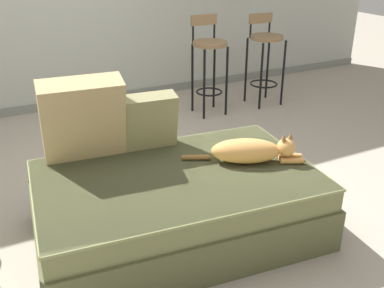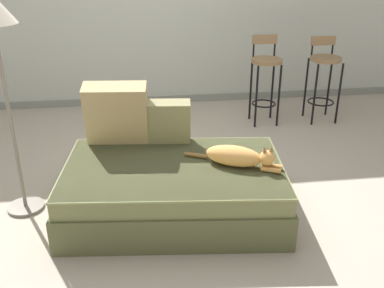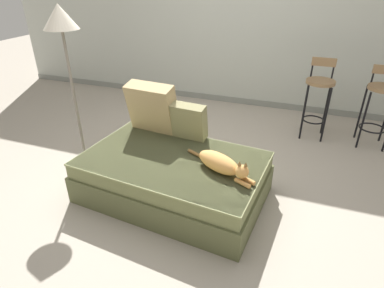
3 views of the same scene
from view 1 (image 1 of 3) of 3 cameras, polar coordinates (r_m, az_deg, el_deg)
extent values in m
plane|color=#A89E8E|center=(3.13, -4.97, -7.30)|extent=(16.00, 16.00, 0.00)
cube|color=gray|center=(5.04, -14.57, 5.19)|extent=(8.00, 0.02, 0.09)
cube|color=brown|center=(2.75, -1.87, -8.92)|extent=(1.73, 1.18, 0.26)
cube|color=olive|center=(2.64, -1.93, -5.22)|extent=(1.68, 1.14, 0.15)
cube|color=#868C57|center=(2.61, -1.95, -3.99)|extent=(1.70, 1.15, 0.02)
cube|color=tan|center=(2.78, -13.70, 3.19)|extent=(0.52, 0.33, 0.52)
cube|color=#847F56|center=(2.88, -5.52, 2.94)|extent=(0.37, 0.22, 0.37)
ellipsoid|color=tan|center=(2.73, 6.83, -0.87)|extent=(0.45, 0.34, 0.15)
sphere|color=tan|center=(2.77, 11.85, -0.42)|extent=(0.11, 0.11, 0.11)
cone|color=brown|center=(2.72, 11.57, 0.87)|extent=(0.03, 0.03, 0.04)
cone|color=brown|center=(2.75, 12.39, 1.06)|extent=(0.03, 0.03, 0.04)
cylinder|color=tan|center=(2.78, 12.59, -2.08)|extent=(0.14, 0.09, 0.04)
cylinder|color=tan|center=(2.83, 12.33, -1.53)|extent=(0.14, 0.09, 0.04)
cylinder|color=brown|center=(2.76, 0.51, -1.68)|extent=(0.17, 0.11, 0.03)
cylinder|color=black|center=(4.43, 1.56, 7.48)|extent=(0.02, 0.02, 0.70)
cylinder|color=black|center=(4.55, 4.42, 7.89)|extent=(0.02, 0.02, 0.70)
cylinder|color=black|center=(4.64, 0.05, 8.31)|extent=(0.02, 0.02, 0.70)
cylinder|color=black|center=(4.76, 2.82, 8.69)|extent=(0.02, 0.02, 0.70)
torus|color=black|center=(4.63, 2.19, 6.64)|extent=(0.27, 0.27, 0.02)
cylinder|color=olive|center=(4.50, 2.29, 12.64)|extent=(0.34, 0.34, 0.04)
cylinder|color=black|center=(4.54, 0.13, 13.97)|extent=(0.02, 0.02, 0.23)
cylinder|color=black|center=(4.65, 2.85, 14.20)|extent=(0.02, 0.02, 0.23)
cube|color=olive|center=(4.58, 1.52, 15.49)|extent=(0.28, 0.03, 0.10)
cylinder|color=black|center=(4.75, 8.77, 8.41)|extent=(0.02, 0.02, 0.70)
cylinder|color=black|center=(4.92, 11.51, 8.76)|extent=(0.02, 0.02, 0.70)
cylinder|color=black|center=(4.98, 6.88, 9.26)|extent=(0.02, 0.02, 0.70)
cylinder|color=black|center=(5.14, 9.57, 9.57)|extent=(0.02, 0.02, 0.70)
torus|color=black|center=(4.98, 9.08, 7.56)|extent=(0.30, 0.30, 0.02)
cylinder|color=olive|center=(4.86, 9.48, 13.22)|extent=(0.34, 0.34, 0.04)
cylinder|color=black|center=(4.88, 7.45, 14.32)|extent=(0.02, 0.02, 0.20)
cylinder|color=black|center=(5.02, 9.80, 14.46)|extent=(0.02, 0.02, 0.20)
cube|color=olive|center=(4.94, 8.72, 15.51)|extent=(0.28, 0.03, 0.10)
camera|label=2|loc=(1.14, 116.23, 3.32)|focal=42.00mm
camera|label=3|loc=(1.98, 72.93, 15.17)|focal=30.00mm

